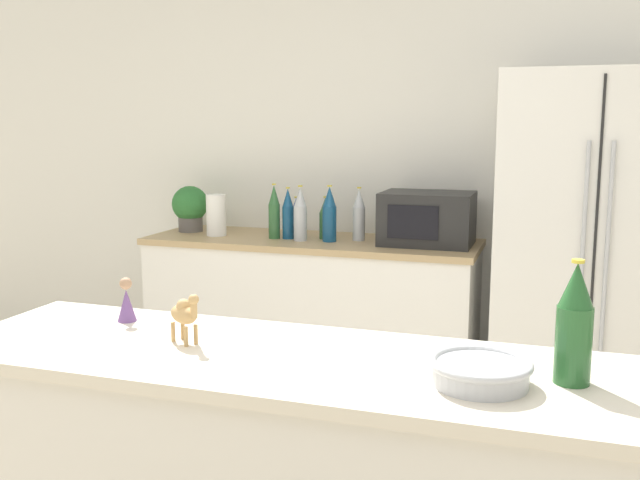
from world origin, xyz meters
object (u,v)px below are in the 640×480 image
(wine_bottle, at_px, (574,325))
(wise_man_figurine_blue, at_px, (127,302))
(paper_towel_roll, at_px, (216,215))
(camel_figurine, at_px, (185,313))
(back_bottle_0, at_px, (325,219))
(refrigerator, at_px, (590,261))
(back_bottle_6, at_px, (296,217))
(back_bottle_5, at_px, (359,215))
(fruit_bowl, at_px, (480,371))
(microwave, at_px, (427,218))
(back_bottle_2, at_px, (300,214))
(back_bottle_4, at_px, (274,212))
(back_bottle_1, at_px, (329,215))
(potted_plant, at_px, (190,207))
(back_bottle_3, at_px, (288,214))

(wine_bottle, distance_m, wise_man_figurine_blue, 1.31)
(paper_towel_roll, distance_m, camel_figurine, 2.17)
(back_bottle_0, xyz_separation_m, camel_figurine, (0.26, -2.06, 0.01))
(refrigerator, distance_m, paper_towel_roll, 2.03)
(back_bottle_6, height_order, wine_bottle, wine_bottle)
(wine_bottle, height_order, wise_man_figurine_blue, wine_bottle)
(refrigerator, relative_size, back_bottle_5, 6.15)
(back_bottle_6, bearing_deg, wine_bottle, -55.01)
(paper_towel_roll, height_order, camel_figurine, paper_towel_roll)
(fruit_bowl, bearing_deg, back_bottle_5, 112.37)
(paper_towel_roll, xyz_separation_m, microwave, (1.21, 0.08, 0.02))
(wine_bottle, bearing_deg, fruit_bowl, -158.46)
(microwave, relative_size, wine_bottle, 1.62)
(back_bottle_2, bearing_deg, refrigerator, 0.92)
(back_bottle_4, distance_m, fruit_bowl, 2.46)
(refrigerator, distance_m, back_bottle_1, 1.36)
(fruit_bowl, bearing_deg, wise_man_figurine_blue, 169.10)
(potted_plant, distance_m, wine_bottle, 2.96)
(back_bottle_3, distance_m, camel_figurine, 2.06)
(refrigerator, distance_m, back_bottle_5, 1.22)
(back_bottle_3, bearing_deg, back_bottle_2, -26.45)
(back_bottle_6, distance_m, camel_figurine, 2.15)
(potted_plant, height_order, back_bottle_0, potted_plant)
(back_bottle_1, bearing_deg, wise_man_figurine_blue, -92.26)
(wine_bottle, height_order, fruit_bowl, wine_bottle)
(back_bottle_5, bearing_deg, back_bottle_2, -159.93)
(back_bottle_2, distance_m, wise_man_figurine_blue, 1.82)
(back_bottle_0, relative_size, back_bottle_2, 0.78)
(back_bottle_4, bearing_deg, back_bottle_1, -0.58)
(refrigerator, relative_size, microwave, 3.80)
(microwave, height_order, back_bottle_2, back_bottle_2)
(refrigerator, height_order, microwave, refrigerator)
(back_bottle_2, bearing_deg, back_bottle_3, 153.55)
(back_bottle_5, distance_m, wine_bottle, 2.32)
(back_bottle_4, xyz_separation_m, fruit_bowl, (1.35, -2.05, -0.08))
(back_bottle_4, xyz_separation_m, back_bottle_6, (0.09, 0.12, -0.04))
(refrigerator, xyz_separation_m, back_bottle_6, (-1.58, 0.12, 0.13))
(back_bottle_5, bearing_deg, refrigerator, -4.14)
(camel_figurine, bearing_deg, wine_bottle, 0.74)
(back_bottle_2, bearing_deg, back_bottle_4, 170.38)
(back_bottle_1, relative_size, wine_bottle, 1.04)
(back_bottle_2, bearing_deg, wine_bottle, -54.50)
(back_bottle_1, xyz_separation_m, back_bottle_6, (-0.24, 0.12, -0.04))
(back_bottle_1, height_order, back_bottle_2, back_bottle_1)
(back_bottle_0, bearing_deg, back_bottle_6, 166.62)
(camel_figurine, bearing_deg, wise_man_figurine_blue, 153.10)
(refrigerator, bearing_deg, fruit_bowl, -98.94)
(wine_bottle, bearing_deg, back_bottle_0, 121.93)
(paper_towel_roll, xyz_separation_m, back_bottle_4, (0.36, 0.01, 0.03))
(back_bottle_4, bearing_deg, paper_towel_roll, -178.58)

